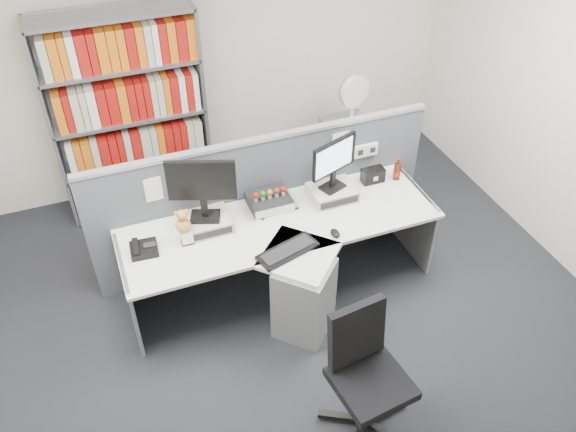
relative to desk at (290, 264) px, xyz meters
name	(u,v)px	position (x,y,z in m)	size (l,w,h in m)	color
ground	(318,355)	(0.00, -0.60, -0.46)	(5.50, 5.50, 0.00)	#27292E
room_shell	(327,168)	(0.00, -0.60, 1.33)	(5.04, 5.54, 2.72)	white
partition	(264,199)	(0.00, 0.65, 0.19)	(3.00, 0.08, 1.27)	#51535C
desk	(290,264)	(0.00, 0.00, 0.00)	(2.60, 1.20, 0.72)	silver
monitor_riser_left	(206,223)	(-0.57, 0.38, 0.31)	(0.38, 0.31, 0.10)	#BFB69F
monitor_riser_right	(332,192)	(0.53, 0.38, 0.31)	(0.38, 0.31, 0.10)	#BFB69F
monitor_left	(202,185)	(-0.57, 0.38, 0.68)	(0.51, 0.24, 0.54)	black
monitor_right	(334,160)	(0.53, 0.38, 0.64)	(0.44, 0.21, 0.46)	black
desktop_pc	(269,201)	(-0.01, 0.47, 0.31)	(0.34, 0.31, 0.09)	black
figurines	(270,193)	(-0.01, 0.45, 0.41)	(0.29, 0.05, 0.09)	#BFB69F
keyboard	(288,251)	(-0.07, -0.12, 0.28)	(0.52, 0.31, 0.03)	black
mouse	(335,233)	(0.35, -0.07, 0.28)	(0.07, 0.11, 0.04)	black
desk_phone	(143,249)	(-1.10, 0.27, 0.30)	(0.22, 0.20, 0.09)	black
desk_calendar	(187,238)	(-0.76, 0.25, 0.31)	(0.10, 0.07, 0.12)	black
plush_toy	(183,223)	(-0.77, 0.28, 0.45)	(0.12, 0.12, 0.21)	#C38841
speaker	(373,175)	(0.95, 0.46, 0.33)	(0.20, 0.11, 0.13)	black
cola_bottle	(397,171)	(1.17, 0.42, 0.35)	(0.07, 0.07, 0.22)	#3F190A
shelving_unit	(130,120)	(-0.90, 1.85, 0.52)	(1.41, 0.40, 2.00)	gray
filing_cabinet	(349,155)	(1.20, 1.40, -0.11)	(0.45, 0.61, 0.70)	gray
desk_fan	(353,95)	(1.20, 1.40, 0.59)	(0.33, 0.20, 0.56)	white
office_chair	(365,370)	(0.07, -1.18, 0.07)	(0.64, 0.65, 0.99)	silver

